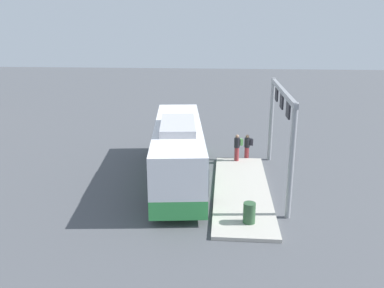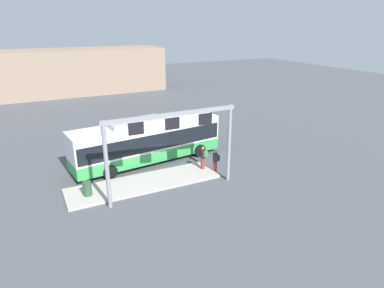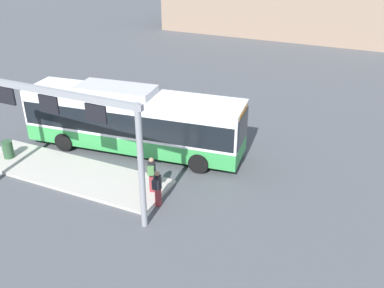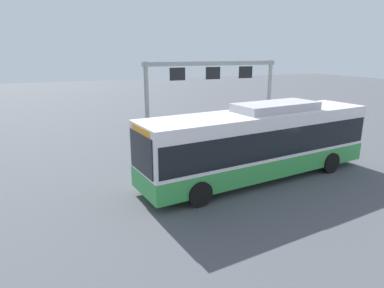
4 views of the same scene
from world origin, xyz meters
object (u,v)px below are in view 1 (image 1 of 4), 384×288
Objects in this scene: person_waiting_near at (247,147)px; bus_main at (178,148)px; trash_bin at (249,213)px; person_boarding at (237,147)px.

bus_main is at bearing 30.90° from person_waiting_near.
person_waiting_near is at bearing -2.28° from trash_bin.
person_waiting_near is (0.63, -0.65, -0.16)m from person_boarding.
person_waiting_near is at bearing -54.73° from bus_main.
bus_main is 6.46m from trash_bin.
person_boarding is 0.92m from person_waiting_near.
bus_main is 5.42m from person_waiting_near.
bus_main is 4.50m from person_boarding.
bus_main reaches higher than trash_bin.
person_boarding is 8.17m from trash_bin.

